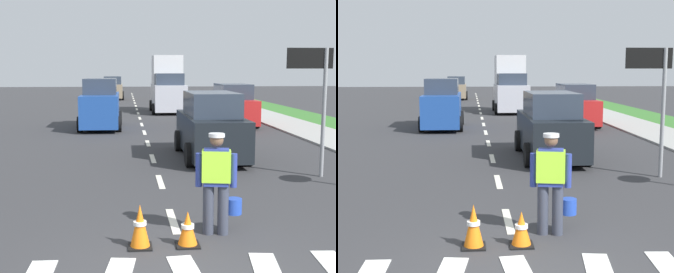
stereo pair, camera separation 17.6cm
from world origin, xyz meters
TOP-DOWN VIEW (x-y plane):
  - ground_plane at (0.00, 21.00)m, footprint 96.00×96.00m
  - lane_center_line at (0.00, 25.20)m, footprint 0.14×46.40m
  - road_worker at (0.65, 1.98)m, footprint 0.77×0.36m
  - lane_direction_sign at (3.85, 5.92)m, footprint 1.16×0.11m
  - traffic_cone_near at (0.10, 1.49)m, footprint 0.36×0.36m
  - traffic_cone_far at (-0.62, 1.48)m, footprint 0.36×0.36m
  - delivery_truck at (1.89, 24.42)m, footprint 2.16×4.60m
  - car_oncoming_third at (-1.85, 37.74)m, footprint 1.98×3.87m
  - car_outgoing_ahead at (1.76, 8.71)m, footprint 1.87×4.29m
  - car_parked_far at (4.33, 17.03)m, footprint 1.88×4.36m
  - car_oncoming_second at (-1.91, 16.44)m, footprint 1.89×4.31m

SIDE VIEW (x-z plane):
  - ground_plane at x=0.00m, z-range 0.00..0.00m
  - lane_center_line at x=0.00m, z-range 0.00..0.01m
  - traffic_cone_near at x=0.10m, z-range 0.00..0.54m
  - traffic_cone_far at x=-0.62m, z-range 0.00..0.67m
  - car_parked_far at x=4.33m, z-range -0.07..1.92m
  - car_outgoing_ahead at x=1.76m, z-range -0.07..1.93m
  - road_worker at x=0.65m, z-range 0.10..1.77m
  - car_oncoming_third at x=-1.85m, z-range -0.07..1.98m
  - car_oncoming_second at x=-1.91m, z-range -0.08..2.19m
  - delivery_truck at x=1.89m, z-range -0.16..3.38m
  - lane_direction_sign at x=3.85m, z-range 0.81..4.01m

